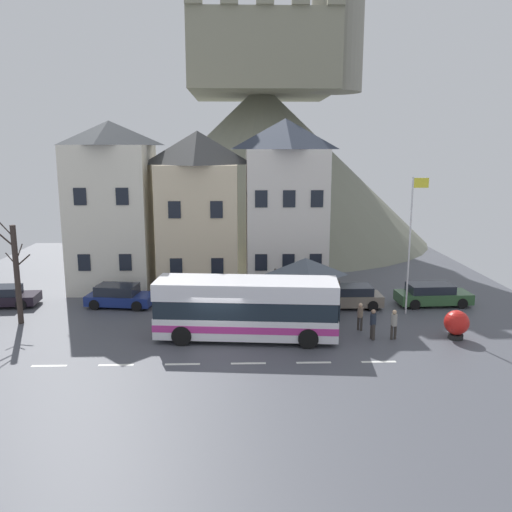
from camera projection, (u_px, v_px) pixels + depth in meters
The scene contains 18 objects.
ground_plane at pixel (217, 346), 26.64m from camera, with size 40.00×60.00×0.07m.
townhouse_00 at pixel (113, 206), 36.98m from camera, with size 5.32×5.99×11.48m.
townhouse_01 at pixel (199, 211), 36.85m from camera, with size 5.38×5.21×10.81m.
townhouse_02 at pixel (285, 203), 37.69m from camera, with size 5.39×6.71×11.66m.
hilltop_castle at pixel (262, 155), 56.24m from camera, with size 34.66×34.66×24.58m.
transit_bus at pixel (247, 309), 27.33m from camera, with size 9.46×3.47×3.09m.
bus_shelter at pixel (306, 267), 31.04m from camera, with size 3.60×3.60×3.41m.
parked_car_00 at pixel (120, 296), 33.09m from camera, with size 4.26×2.45×1.37m.
parked_car_01 at pixel (349, 297), 32.89m from camera, with size 4.11×1.90×1.37m.
parked_car_02 at pixel (0, 296), 33.12m from camera, with size 4.45×2.10×1.26m.
parked_car_03 at pixel (432, 295), 33.37m from camera, with size 4.57×2.10×1.35m.
pedestrian_00 at pixel (394, 323), 27.29m from camera, with size 0.33×0.31×1.57m.
pedestrian_01 at pixel (373, 324), 27.33m from camera, with size 0.31×0.39×1.59m.
pedestrian_02 at pixel (360, 314), 28.66m from camera, with size 0.30×0.30×1.53m.
public_bench at pixel (288, 299), 33.19m from camera, with size 1.65×0.48×0.87m.
flagpole at pixel (411, 237), 30.84m from camera, with size 0.95×0.10×8.07m.
harbour_buoy at pixel (457, 323), 27.36m from camera, with size 1.26×1.26×1.51m.
bare_tree_00 at pixel (17, 273), 29.45m from camera, with size 1.58×1.06×5.96m.
Camera 1 is at (1.13, -25.27, 9.62)m, focal length 37.51 mm.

